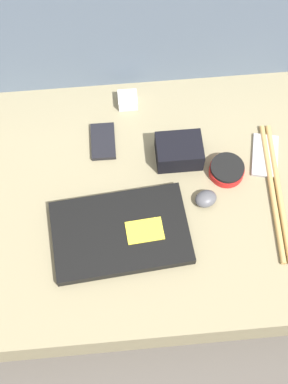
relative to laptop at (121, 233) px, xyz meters
name	(u,v)px	position (x,y,z in m)	size (l,w,h in m)	color
ground_plane	(144,215)	(0.07, 0.10, -0.14)	(8.00, 8.00, 0.00)	#4C4742
couch_seat	(144,206)	(0.07, 0.10, -0.08)	(0.91, 0.72, 0.13)	#847A5B
couch_backrest	(129,23)	(0.07, 0.57, 0.12)	(0.91, 0.20, 0.52)	slate
laptop	(121,233)	(0.00, 0.00, 0.00)	(0.35, 0.24, 0.03)	black
computer_mouse	(206,199)	(0.22, 0.07, 0.00)	(0.07, 0.06, 0.03)	#4C4C51
speaker_puck	(227,170)	(0.29, 0.15, 0.00)	(0.09, 0.09, 0.03)	red
phone_silver	(265,156)	(0.40, 0.19, -0.01)	(0.09, 0.14, 0.01)	#99999E
phone_black	(103,141)	(-0.03, 0.27, -0.01)	(0.07, 0.11, 0.01)	black
camera_pouch	(179,151)	(0.17, 0.21, 0.02)	(0.12, 0.09, 0.06)	black
charger_brick	(128,100)	(0.05, 0.39, 0.00)	(0.05, 0.05, 0.03)	silver
drumstick_pair	(275,191)	(0.40, 0.08, -0.01)	(0.05, 0.39, 0.01)	tan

